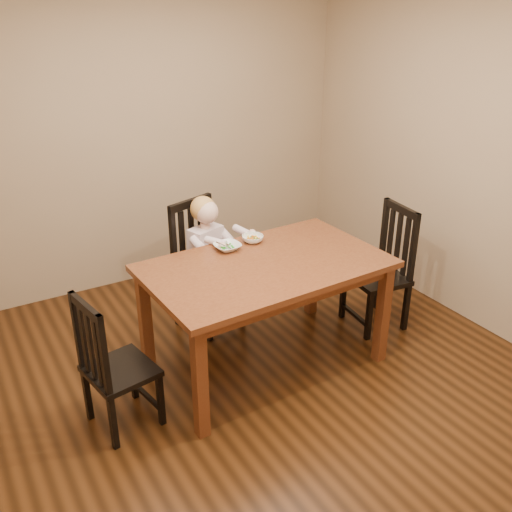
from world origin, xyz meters
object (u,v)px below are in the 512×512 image
toddler (208,251)px  bowl_veg (253,239)px  chair_child (204,267)px  bowl_peas (227,247)px  chair_right (382,270)px  dining_table (266,276)px  chair_left (113,366)px

toddler → bowl_veg: bearing=101.7°
chair_child → toddler: bearing=90.0°
bowl_peas → bowl_veg: 0.23m
chair_right → bowl_peas: bearing=82.3°
chair_child → toddler: size_ratio=1.75×
dining_table → toddler: bearing=97.4°
chair_child → chair_right: (1.24, -0.76, -0.01)m
chair_right → toddler: (-1.22, 0.71, 0.17)m
chair_right → bowl_peas: chair_right is taller
chair_right → bowl_peas: 1.34m
dining_table → chair_child: 0.82m
chair_left → chair_right: size_ratio=0.92×
chair_child → toddler: 0.17m
dining_table → chair_child: bearing=98.1°
chair_left → bowl_veg: size_ratio=5.77×
chair_left → bowl_veg: bearing=100.2°
chair_left → bowl_peas: size_ratio=4.96×
chair_left → bowl_veg: chair_left is taller
chair_left → chair_right: bearing=83.1°
chair_child → bowl_veg: bearing=100.4°
chair_left → chair_right: chair_right is taller
chair_left → bowl_veg: 1.41m
dining_table → chair_left: chair_left is taller
toddler → chair_left: bearing=19.9°
dining_table → toddler: toddler is taller
chair_right → chair_left: bearing=99.2°
chair_child → chair_right: chair_child is taller
dining_table → bowl_veg: 0.40m
chair_left → dining_table: bearing=84.8°
chair_child → chair_left: chair_child is taller
dining_table → chair_right: (1.13, 0.02, -0.25)m
chair_left → toddler: (1.07, 0.82, 0.21)m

